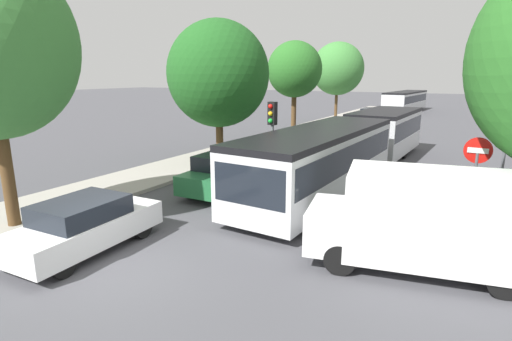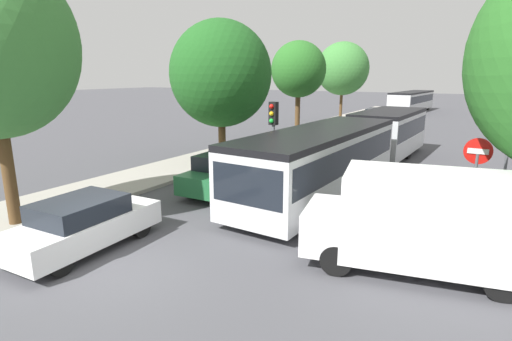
{
  "view_description": "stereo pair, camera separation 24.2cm",
  "coord_description": "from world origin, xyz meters",
  "views": [
    {
      "loc": [
        6.86,
        -5.76,
        4.43
      ],
      "look_at": [
        0.2,
        5.89,
        1.2
      ],
      "focal_mm": 28.0,
      "sensor_mm": 36.0,
      "label": 1
    },
    {
      "loc": [
        7.06,
        -5.63,
        4.43
      ],
      "look_at": [
        0.2,
        5.89,
        1.2
      ],
      "focal_mm": 28.0,
      "sensor_mm": 36.0,
      "label": 2
    }
  ],
  "objects": [
    {
      "name": "ground_plane",
      "position": [
        0.0,
        0.0,
        0.0
      ],
      "size": [
        200.0,
        200.0,
        0.0
      ],
      "primitive_type": "plane",
      "color": "#47474C"
    },
    {
      "name": "kerb_strip_left",
      "position": [
        -5.74,
        23.04,
        0.07
      ],
      "size": [
        3.2,
        56.08,
        0.14
      ],
      "primitive_type": "cube",
      "color": "#9E998E",
      "rests_on": "ground"
    },
    {
      "name": "articulated_bus",
      "position": [
        1.96,
        11.43,
        1.46
      ],
      "size": [
        3.25,
        17.1,
        2.53
      ],
      "rotation": [
        0.0,
        0.0,
        -1.61
      ],
      "color": "silver",
      "rests_on": "ground"
    },
    {
      "name": "city_bus_rear",
      "position": [
        -1.75,
        46.08,
        1.41
      ],
      "size": [
        3.35,
        11.47,
        2.43
      ],
      "rotation": [
        0.0,
        0.0,
        1.5
      ],
      "color": "silver",
      "rests_on": "ground"
    },
    {
      "name": "queued_car_white",
      "position": [
        -1.7,
        0.38,
        0.7
      ],
      "size": [
        1.86,
        4.03,
        1.37
      ],
      "rotation": [
        0.0,
        0.0,
        1.62
      ],
      "color": "white",
      "rests_on": "ground"
    },
    {
      "name": "queued_car_green",
      "position": [
        -1.53,
        6.69,
        0.77
      ],
      "size": [
        2.05,
        4.44,
        1.51
      ],
      "rotation": [
        0.0,
        0.0,
        1.62
      ],
      "color": "#236638",
      "rests_on": "ground"
    },
    {
      "name": "queued_car_graphite",
      "position": [
        -1.54,
        12.69,
        0.7
      ],
      "size": [
        1.86,
        4.03,
        1.37
      ],
      "rotation": [
        0.0,
        0.0,
        1.62
      ],
      "color": "#47474C",
      "rests_on": "ground"
    },
    {
      "name": "queued_car_navy",
      "position": [
        -1.54,
        18.39,
        0.74
      ],
      "size": [
        1.98,
        4.28,
        1.46
      ],
      "rotation": [
        0.0,
        0.0,
        1.62
      ],
      "color": "navy",
      "rests_on": "ground"
    },
    {
      "name": "queued_car_tan",
      "position": [
        -1.55,
        24.19,
        0.72
      ],
      "size": [
        1.94,
        4.19,
        1.43
      ],
      "rotation": [
        0.0,
        0.0,
        1.62
      ],
      "color": "tan",
      "rests_on": "ground"
    },
    {
      "name": "queued_car_silver",
      "position": [
        -1.81,
        30.33,
        0.78
      ],
      "size": [
        2.07,
        4.49,
        1.53
      ],
      "rotation": [
        0.0,
        0.0,
        1.62
      ],
      "color": "#B7BABF",
      "rests_on": "ground"
    },
    {
      "name": "white_van",
      "position": [
        6.03,
        3.61,
        1.24
      ],
      "size": [
        5.29,
        2.94,
        2.31
      ],
      "rotation": [
        0.0,
        0.0,
        3.35
      ],
      "color": "white",
      "rests_on": "ground"
    },
    {
      "name": "traffic_light",
      "position": [
        -0.39,
        8.21,
        2.5
      ],
      "size": [
        0.34,
        0.37,
        3.4
      ],
      "rotation": [
        0.0,
        0.0,
        -1.66
      ],
      "color": "#56595E",
      "rests_on": "ground"
    },
    {
      "name": "no_entry_sign",
      "position": [
        6.81,
        6.23,
        1.88
      ],
      "size": [
        0.7,
        0.08,
        2.82
      ],
      "rotation": [
        0.0,
        0.0,
        -1.57
      ],
      "color": "#56595E",
      "rests_on": "ground"
    },
    {
      "name": "direction_sign_post",
      "position": [
        7.61,
        10.34,
        2.57
      ],
      "size": [
        0.32,
        1.39,
        3.6
      ],
      "rotation": [
        0.0,
        0.0,
        3.33
      ],
      "color": "#56595E",
      "rests_on": "ground"
    },
    {
      "name": "tree_left_mid",
      "position": [
        -4.7,
        10.82,
        4.32
      ],
      "size": [
        5.02,
        5.02,
        7.07
      ],
      "color": "#51381E",
      "rests_on": "ground"
    },
    {
      "name": "tree_left_far",
      "position": [
        -4.66,
        19.68,
        4.75
      ],
      "size": [
        3.7,
        3.7,
        6.66
      ],
      "color": "#51381E",
      "rests_on": "ground"
    },
    {
      "name": "tree_left_distant",
      "position": [
        -4.95,
        29.52,
        4.93
      ],
      "size": [
        4.59,
        4.59,
        7.25
      ],
      "color": "#51381E",
      "rests_on": "ground"
    }
  ]
}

